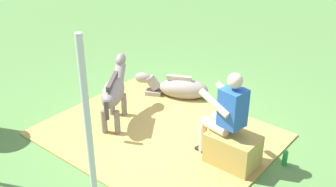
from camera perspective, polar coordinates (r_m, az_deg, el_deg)
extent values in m
plane|color=#568442|center=(6.33, 0.20, -5.32)|extent=(24.00, 24.00, 0.00)
cube|color=tan|center=(6.24, -1.39, -5.72)|extent=(3.34, 2.64, 0.02)
cube|color=tan|center=(5.59, 9.03, -7.79)|extent=(0.67, 0.46, 0.46)
cylinder|color=beige|center=(5.48, 6.53, -4.57)|extent=(0.42, 0.20, 0.14)
cylinder|color=beige|center=(5.76, 4.91, -6.35)|extent=(0.11, 0.11, 0.46)
cube|color=black|center=(5.87, 4.83, -7.99)|extent=(0.23, 0.13, 0.06)
cylinder|color=beige|center=(5.61, 7.92, -3.85)|extent=(0.42, 0.20, 0.14)
cylinder|color=beige|center=(5.88, 6.26, -5.62)|extent=(0.11, 0.11, 0.46)
cube|color=black|center=(5.99, 6.17, -7.24)|extent=(0.23, 0.13, 0.06)
cube|color=#2659B2|center=(5.28, 9.05, -1.97)|extent=(0.34, 0.33, 0.52)
cylinder|color=beige|center=(5.24, 6.47, -1.35)|extent=(0.51, 0.17, 0.26)
cylinder|color=beige|center=(5.46, 8.74, -0.28)|extent=(0.51, 0.17, 0.26)
sphere|color=beige|center=(5.10, 9.36, 1.77)|extent=(0.20, 0.20, 0.20)
ellipsoid|color=slate|center=(6.29, -7.69, 0.17)|extent=(0.73, 0.88, 0.34)
cylinder|color=slate|center=(6.73, -7.84, -1.54)|extent=(0.09, 0.09, 0.40)
cylinder|color=slate|center=(6.69, -6.16, -1.62)|extent=(0.09, 0.09, 0.40)
cylinder|color=slate|center=(6.25, -8.91, -3.98)|extent=(0.09, 0.09, 0.40)
cylinder|color=slate|center=(6.21, -7.12, -4.09)|extent=(0.09, 0.09, 0.40)
cylinder|color=slate|center=(6.69, -6.86, 2.86)|extent=(0.35, 0.40, 0.33)
ellipsoid|color=slate|center=(6.79, -6.63, 4.71)|extent=(0.31, 0.35, 0.20)
cube|color=#433D3A|center=(6.21, -7.80, 1.73)|extent=(0.38, 0.53, 0.08)
cylinder|color=#433D3A|center=(5.91, -8.61, -2.32)|extent=(0.07, 0.07, 0.30)
ellipsoid|color=gray|center=(7.23, 2.18, 0.68)|extent=(0.97, 0.75, 0.36)
cube|color=gray|center=(7.39, -1.95, 0.18)|extent=(0.36, 0.34, 0.10)
cylinder|color=gray|center=(7.32, -2.13, 1.52)|extent=(0.34, 0.29, 0.30)
ellipsoid|color=gray|center=(7.33, -3.50, 2.22)|extent=(0.34, 0.28, 0.20)
cube|color=#B5A999|center=(7.16, 1.58, 2.18)|extent=(0.43, 0.27, 0.08)
cylinder|color=#268C3F|center=(5.79, 16.04, -8.72)|extent=(0.07, 0.07, 0.21)
cone|color=#268C3F|center=(5.72, 16.21, -7.63)|extent=(0.06, 0.06, 0.06)
cylinder|color=silver|center=(3.60, -10.50, -10.51)|extent=(0.06, 0.06, 2.45)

